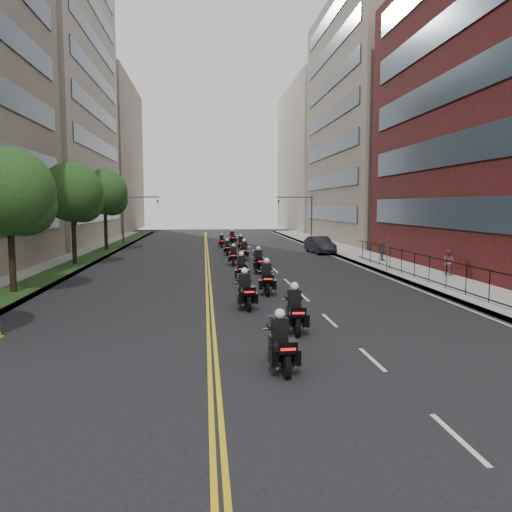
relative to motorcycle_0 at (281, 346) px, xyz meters
The scene contains 27 objects.
ground 0.98m from the motorcycle_0, 123.06° to the left, with size 160.00×160.00×0.00m, color black.
sidewalk_right 28.12m from the motorcycle_0, 65.62° to the left, with size 4.00×90.00×0.15m, color gray.
sidewalk_left 28.45m from the motorcycle_0, 115.83° to the left, with size 4.00×90.00×0.15m, color gray.
grass_strip 28.11m from the motorcycle_0, 114.36° to the left, with size 2.00×90.00×0.04m, color #173613.
building_right_tan 54.89m from the motorcycle_0, 66.55° to the left, with size 15.11×28.00×30.00m.
building_right_far 82.32m from the motorcycle_0, 74.97° to the left, with size 15.00×28.00×26.00m, color #AFA18D.
building_left_mid 55.95m from the motorcycle_0, 114.72° to the left, with size 16.11×28.00×34.00m.
building_left_far 82.66m from the motorcycle_0, 105.90° to the left, with size 16.00×28.00×26.00m, color #7C6A5A.
iron_fence 16.48m from the motorcycle_0, 49.93° to the left, with size 0.05×28.00×1.50m.
street_trees 22.80m from the motorcycle_0, 120.78° to the left, with size 4.40×38.40×7.98m.
traffic_signal_right 43.68m from the motorcycle_0, 77.89° to the left, with size 4.09×0.20×5.60m.
traffic_signal_left 43.85m from the motorcycle_0, 103.12° to the left, with size 4.09×0.20×5.60m.
motorcycle_0 is the anchor object (origin of this frame).
motorcycle_1 4.20m from the motorcycle_0, 74.36° to the left, with size 0.59×2.40×1.77m.
motorcycle_2 8.29m from the motorcycle_0, 92.04° to the left, with size 0.67×2.41×1.78m.
motorcycle_3 11.77m from the motorcycle_0, 84.71° to the left, with size 0.61×2.48×1.83m.
motorcycle_4 15.83m from the motorcycle_0, 89.58° to the left, with size 0.56×2.43×1.80m.
motorcycle_5 19.58m from the motorcycle_0, 85.50° to the left, with size 0.61×2.41×1.78m.
motorcycle_6 24.18m from the motorcycle_0, 89.70° to the left, with size 0.58×2.21×1.63m.
motorcycle_7 27.53m from the motorcycle_0, 87.52° to the left, with size 0.70×2.38×1.76m.
motorcycle_8 31.68m from the motorcycle_0, 89.99° to the left, with size 0.47×2.06×1.52m.
motorcycle_9 35.50m from the motorcycle_0, 87.54° to the left, with size 0.53×2.27×1.67m.
motorcycle_10 39.89m from the motorcycle_0, 90.30° to the left, with size 0.48×2.08×1.54m.
motorcycle_11 43.52m from the motorcycle_0, 88.48° to the left, with size 0.60×2.41×1.78m.
parked_sedan 33.77m from the motorcycle_0, 74.99° to the left, with size 1.67×4.79×1.58m, color black.
pedestrian_b 20.91m from the motorcycle_0, 51.18° to the left, with size 0.78×0.61×1.60m, color brown.
pedestrian_c 27.33m from the motorcycle_0, 64.15° to the left, with size 0.89×0.37×1.53m, color #44434C.
Camera 1 is at (-1.66, -13.81, 4.51)m, focal length 35.00 mm.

